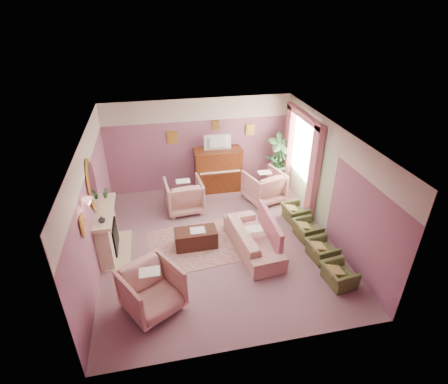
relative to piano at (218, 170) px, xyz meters
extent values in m
cube|color=#845D65|center=(-0.50, -2.68, -0.65)|extent=(5.50, 6.00, 0.01)
cube|color=white|center=(-0.50, -2.68, 2.15)|extent=(5.50, 6.00, 0.01)
cube|color=#6A4262|center=(-0.50, 0.32, 0.75)|extent=(5.50, 0.02, 2.80)
cube|color=#6A4262|center=(-0.50, -5.68, 0.75)|extent=(5.50, 0.02, 2.80)
cube|color=#6A4262|center=(-3.25, -2.68, 0.75)|extent=(0.02, 6.00, 2.80)
cube|color=#6A4262|center=(2.25, -2.68, 0.75)|extent=(0.02, 6.00, 2.80)
cube|color=beige|center=(-0.50, 0.31, 1.82)|extent=(5.50, 0.01, 0.65)
cube|color=#B2C59B|center=(2.23, -1.38, 0.42)|extent=(0.01, 3.00, 2.15)
cube|color=beige|center=(-3.09, -2.48, -0.10)|extent=(0.30, 1.40, 1.10)
cube|color=black|center=(-2.99, -2.48, -0.25)|extent=(0.18, 0.72, 0.68)
cube|color=orange|center=(-2.95, -2.48, -0.43)|extent=(0.06, 0.54, 0.10)
cube|color=beige|center=(-3.06, -2.48, 0.47)|extent=(0.40, 1.55, 0.07)
cube|color=beige|center=(-2.89, -2.48, -0.64)|extent=(0.55, 1.50, 0.02)
ellipsoid|color=gold|center=(-3.20, -2.48, 1.15)|extent=(0.04, 0.72, 1.20)
ellipsoid|color=silver|center=(-3.17, -2.48, 1.15)|extent=(0.01, 0.60, 1.06)
cone|color=#FAAD91|center=(-3.12, -3.53, 1.33)|extent=(0.20, 0.20, 0.16)
cube|color=#55240F|center=(0.00, 0.00, 0.00)|extent=(1.40, 0.60, 1.30)
cube|color=#55240F|center=(0.00, -0.35, 0.07)|extent=(1.30, 0.12, 0.06)
cube|color=white|center=(0.00, -0.35, 0.11)|extent=(1.20, 0.08, 0.02)
cube|color=#55240F|center=(0.00, 0.00, 0.66)|extent=(1.45, 0.65, 0.04)
imported|color=black|center=(0.00, -0.05, 0.95)|extent=(0.80, 0.12, 0.48)
cube|color=gold|center=(-1.30, 0.28, 1.07)|extent=(0.30, 0.03, 0.38)
cube|color=gold|center=(1.05, 0.28, 1.13)|extent=(0.26, 0.03, 0.34)
cube|color=gold|center=(0.00, 0.28, 1.35)|extent=(0.22, 0.03, 0.26)
cube|color=gold|center=(-3.21, -3.88, 1.07)|extent=(0.03, 0.28, 0.36)
cube|color=beige|center=(2.20, -1.13, 1.05)|extent=(0.03, 1.40, 1.80)
cube|color=#AF5966|center=(2.12, -2.05, 0.65)|extent=(0.16, 0.34, 2.60)
cube|color=#AF5966|center=(2.12, -0.21, 0.65)|extent=(0.16, 0.34, 2.60)
cube|color=#AF5966|center=(2.12, -1.13, 1.91)|extent=(0.16, 2.20, 0.16)
imported|color=#284F29|center=(-3.05, -1.93, 0.64)|extent=(0.16, 0.16, 0.28)
imported|color=beige|center=(-3.05, -2.98, 0.58)|extent=(0.16, 0.16, 0.16)
cube|color=#9F6C65|center=(-0.94, -2.66, -0.64)|extent=(2.67, 2.04, 0.01)
cube|color=#341811|center=(-1.06, -2.70, -0.43)|extent=(1.00, 0.51, 0.45)
cube|color=silver|center=(-1.01, -2.70, -0.20)|extent=(0.35, 0.28, 0.01)
imported|color=tan|center=(0.25, -3.10, -0.23)|extent=(0.69, 2.07, 0.84)
cube|color=#AF5966|center=(0.65, -3.10, -0.05)|extent=(0.10, 1.57, 0.58)
imported|color=tan|center=(-1.16, -0.99, -0.14)|extent=(0.99, 0.99, 1.03)
imported|color=tan|center=(1.18, -0.93, -0.14)|extent=(0.99, 0.99, 1.03)
imported|color=tan|center=(-2.12, -4.44, -0.14)|extent=(0.99, 0.99, 1.03)
imported|color=#4D582B|center=(1.69, -4.56, -0.36)|extent=(0.48, 0.68, 0.59)
imported|color=#4D582B|center=(1.69, -3.74, -0.36)|extent=(0.48, 0.68, 0.59)
imported|color=#4D582B|center=(1.69, -2.92, -0.36)|extent=(0.48, 0.68, 0.59)
imported|color=#4D582B|center=(1.69, -2.10, -0.36)|extent=(0.48, 0.68, 0.59)
cylinder|color=white|center=(1.89, -0.04, -0.30)|extent=(0.52, 0.52, 0.70)
imported|color=#284F29|center=(1.89, -0.04, 0.22)|extent=(0.30, 0.30, 0.34)
imported|color=#284F29|center=(2.01, -0.14, 0.19)|extent=(0.16, 0.16, 0.28)
cylinder|color=#AC582F|center=(1.84, -0.23, -0.48)|extent=(0.34, 0.34, 0.34)
imported|color=#284F29|center=(1.84, -0.23, 0.41)|extent=(0.76, 0.76, 1.44)
camera|label=1|loc=(-1.76, -9.45, 4.68)|focal=28.00mm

